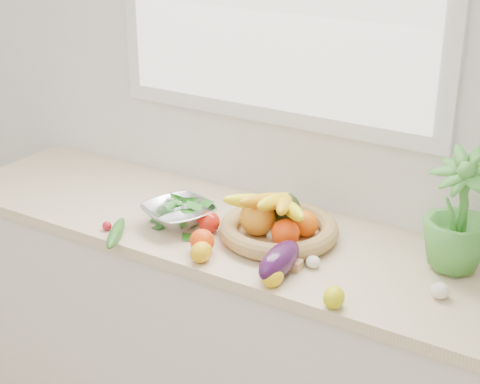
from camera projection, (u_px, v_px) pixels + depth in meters
The scene contains 18 objects.
back_wall at pixel (276, 81), 2.60m from camera, with size 4.50×0.02×2.70m, color white.
counter_cabinet at pixel (231, 340), 2.74m from camera, with size 2.20×0.58×0.86m, color silver.
countertop at pixel (231, 232), 2.56m from camera, with size 2.24×0.62×0.04m, color beige.
orange_loose at pixel (202, 241), 2.36m from camera, with size 0.08×0.08×0.08m, color #F94307.
lemon_a at pixel (201, 252), 2.31m from camera, with size 0.07×0.08×0.07m, color #F4B20D.
lemon_b at pixel (273, 278), 2.17m from camera, with size 0.06×0.07×0.06m, color yellow.
lemon_c at pixel (334, 297), 2.06m from camera, with size 0.06×0.08×0.06m, color #CFCF0B.
apple at pixel (209, 222), 2.49m from camera, with size 0.08×0.08×0.08m, color red.
ginger at pixel (287, 263), 2.28m from camera, with size 0.10×0.04×0.03m, color tan.
garlic_a at pixel (313, 262), 2.28m from camera, with size 0.05×0.05×0.04m, color white.
garlic_b at pixel (274, 235), 2.44m from camera, with size 0.05×0.05×0.04m, color beige.
garlic_c at pixel (440, 291), 2.11m from camera, with size 0.05×0.05×0.05m, color white.
eggplant at pixel (279, 260), 2.23m from camera, with size 0.09×0.23×0.09m, color #330F37.
cucumber at pixel (116, 233), 2.46m from camera, with size 0.04×0.22×0.04m, color #1B5719.
radish at pixel (107, 226), 2.52m from camera, with size 0.03×0.03×0.03m, color red.
potted_herb at pixel (459, 210), 2.19m from camera, with size 0.21×0.21×0.38m, color #459736.
fruit_basket at pixel (278, 223), 2.45m from camera, with size 0.43×0.43×0.19m.
colander_with_spinach at pixel (179, 210), 2.53m from camera, with size 0.30×0.30×0.12m.
Camera 1 is at (1.24, 0.02, 2.02)m, focal length 55.00 mm.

